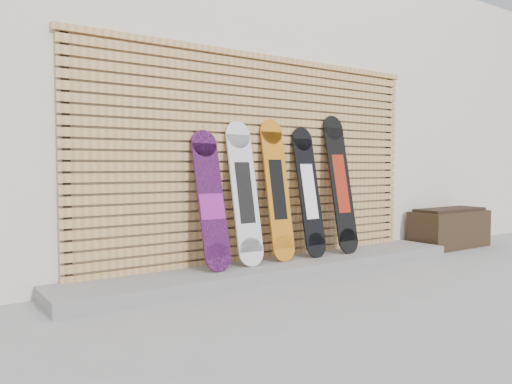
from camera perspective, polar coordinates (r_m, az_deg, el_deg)
ground at (r=4.83m, az=9.03°, el=-10.38°), size 80.00×80.00×0.00m
building at (r=7.88m, az=-6.08°, el=7.98°), size 12.00×5.00×3.60m
concrete_step at (r=5.22m, az=2.62°, el=-8.64°), size 4.60×0.70×0.12m
slat_wall at (r=5.35m, az=0.77°, el=4.01°), size 4.26×0.08×2.29m
planter_box at (r=7.33m, az=21.23°, el=-3.86°), size 1.19×0.50×0.54m
snowboard_0 at (r=4.79m, az=-5.16°, el=-0.98°), size 0.27×0.36×1.35m
snowboard_1 at (r=5.01m, az=-1.33°, el=-0.08°), size 0.29×0.32×1.45m
snowboard_2 at (r=5.25m, az=2.46°, el=0.29°), size 0.27×0.30×1.49m
snowboard_3 at (r=5.51m, az=6.06°, el=0.06°), size 0.27×0.32×1.43m
snowboard_4 at (r=5.82m, az=9.64°, el=0.94°), size 0.29×0.35×1.58m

